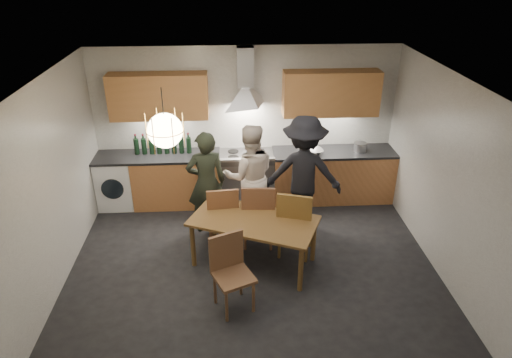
{
  "coord_description": "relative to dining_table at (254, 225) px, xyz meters",
  "views": [
    {
      "loc": [
        -0.27,
        -5.0,
        3.94
      ],
      "look_at": [
        0.06,
        0.4,
        1.2
      ],
      "focal_mm": 32.0,
      "sensor_mm": 36.0,
      "label": 1
    }
  ],
  "objects": [
    {
      "name": "wall_fixtures",
      "position": [
        -0.02,
        1.89,
        1.25
      ],
      "size": [
        4.3,
        0.54,
        1.1
      ],
      "color": "tan",
      "rests_on": "ground"
    },
    {
      "name": "person_left",
      "position": [
        -0.66,
        0.91,
        0.19
      ],
      "size": [
        0.65,
        0.49,
        1.62
      ],
      "primitive_type": "imported",
      "rotation": [
        0.0,
        0.0,
        3.32
      ],
      "color": "black",
      "rests_on": "ground"
    },
    {
      "name": "counter_run",
      "position": [
        0.01,
        1.77,
        -0.17
      ],
      "size": [
        5.0,
        0.62,
        0.9
      ],
      "color": "tan",
      "rests_on": "ground"
    },
    {
      "name": "mixing_bowl",
      "position": [
        1.09,
        1.7,
        0.32
      ],
      "size": [
        0.36,
        0.36,
        0.07
      ],
      "primitive_type": "imported",
      "rotation": [
        0.0,
        0.0,
        0.21
      ],
      "color": "#B1B1B4",
      "rests_on": "counter_run"
    },
    {
      "name": "room_shell",
      "position": [
        -0.02,
        -0.18,
        1.09
      ],
      "size": [
        5.02,
        4.52,
        2.61
      ],
      "color": "silver",
      "rests_on": "ground"
    },
    {
      "name": "person_right",
      "position": [
        0.81,
        0.98,
        0.28
      ],
      "size": [
        1.27,
        0.88,
        1.8
      ],
      "primitive_type": "imported",
      "rotation": [
        0.0,
        0.0,
        2.95
      ],
      "color": "black",
      "rests_on": "ground"
    },
    {
      "name": "pendant_lamp",
      "position": [
        -1.02,
        -0.28,
        1.48
      ],
      "size": [
        0.43,
        0.43,
        0.7
      ],
      "color": "black",
      "rests_on": "ground"
    },
    {
      "name": "stock_pot",
      "position": [
        1.88,
        1.74,
        0.35
      ],
      "size": [
        0.26,
        0.26,
        0.14
      ],
      "primitive_type": "cylinder",
      "rotation": [
        0.0,
        0.0,
        -0.33
      ],
      "color": "#AEAEB2",
      "rests_on": "counter_run"
    },
    {
      "name": "person_mid",
      "position": [
        -0.0,
        1.04,
        0.21
      ],
      "size": [
        0.86,
        0.69,
        1.67
      ],
      "primitive_type": "imported",
      "rotation": [
        0.0,
        0.0,
        3.22
      ],
      "color": "beige",
      "rests_on": "ground"
    },
    {
      "name": "chair_back_right",
      "position": [
        0.58,
        0.12,
        -0.02
      ],
      "size": [
        0.59,
        0.59,
        1.05
      ],
      "rotation": [
        0.0,
        0.0,
        2.84
      ],
      "color": "brown",
      "rests_on": "ground"
    },
    {
      "name": "dining_table",
      "position": [
        0.0,
        0.0,
        0.0
      ],
      "size": [
        1.86,
        1.43,
        0.7
      ],
      "rotation": [
        0.0,
        0.0,
        -0.41
      ],
      "color": "brown",
      "rests_on": "ground"
    },
    {
      "name": "range_stove",
      "position": [
        -0.02,
        1.77,
        -0.18
      ],
      "size": [
        0.9,
        0.6,
        0.92
      ],
      "color": "silver",
      "rests_on": "ground"
    },
    {
      "name": "wine_bottles",
      "position": [
        -1.4,
        1.85,
        0.45
      ],
      "size": [
        0.94,
        0.08,
        0.34
      ],
      "color": "black",
      "rests_on": "counter_run"
    },
    {
      "name": "chair_front",
      "position": [
        -0.33,
        -0.8,
        -0.07
      ],
      "size": [
        0.57,
        0.57,
        0.96
      ],
      "rotation": [
        0.0,
        0.0,
        0.41
      ],
      "color": "brown",
      "rests_on": "ground"
    },
    {
      "name": "chair_back_mid",
      "position": [
        0.09,
        0.39,
        -0.03
      ],
      "size": [
        0.5,
        0.5,
        1.03
      ],
      "rotation": [
        0.0,
        0.0,
        3.07
      ],
      "color": "brown",
      "rests_on": "ground"
    },
    {
      "name": "ground",
      "position": [
        -0.02,
        -0.18,
        -0.62
      ],
      "size": [
        5.0,
        5.0,
        0.0
      ],
      "primitive_type": "plane",
      "color": "black",
      "rests_on": "ground"
    },
    {
      "name": "chair_back_left",
      "position": [
        -0.42,
        0.44,
        -0.06
      ],
      "size": [
        0.49,
        0.49,
        0.99
      ],
      "rotation": [
        0.0,
        0.0,
        3.24
      ],
      "color": "brown",
      "rests_on": "ground"
    }
  ]
}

